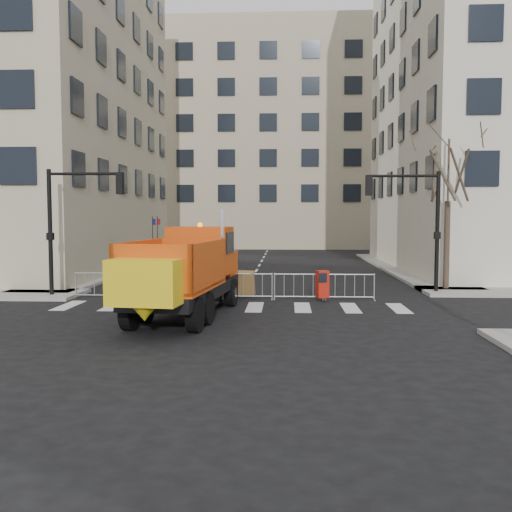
# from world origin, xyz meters

# --- Properties ---
(ground) EXTENTS (120.00, 120.00, 0.00)m
(ground) POSITION_xyz_m (0.00, 0.00, 0.00)
(ground) COLOR black
(ground) RESTS_ON ground
(sidewalk_back) EXTENTS (64.00, 5.00, 0.15)m
(sidewalk_back) POSITION_xyz_m (0.00, 8.50, 0.07)
(sidewalk_back) COLOR gray
(sidewalk_back) RESTS_ON ground
(building_far) EXTENTS (30.00, 18.00, 24.00)m
(building_far) POSITION_xyz_m (0.00, 52.00, 12.00)
(building_far) COLOR tan
(building_far) RESTS_ON ground
(traffic_light_left) EXTENTS (0.18, 0.18, 5.40)m
(traffic_light_left) POSITION_xyz_m (-8.00, 7.50, 2.70)
(traffic_light_left) COLOR black
(traffic_light_left) RESTS_ON ground
(traffic_light_right) EXTENTS (0.18, 0.18, 5.40)m
(traffic_light_right) POSITION_xyz_m (8.50, 9.50, 2.70)
(traffic_light_right) COLOR black
(traffic_light_right) RESTS_ON ground
(crowd_barriers) EXTENTS (12.60, 0.60, 1.10)m
(crowd_barriers) POSITION_xyz_m (-0.75, 7.60, 0.55)
(crowd_barriers) COLOR #9EA0A5
(crowd_barriers) RESTS_ON ground
(street_tree) EXTENTS (3.00, 3.00, 7.50)m
(street_tree) POSITION_xyz_m (9.20, 10.50, 3.75)
(street_tree) COLOR #382B21
(street_tree) RESTS_ON ground
(plow_truck) EXTENTS (3.72, 9.71, 3.68)m
(plow_truck) POSITION_xyz_m (-1.55, 3.07, 1.64)
(plow_truck) COLOR black
(plow_truck) RESTS_ON ground
(cop_a) EXTENTS (0.78, 0.53, 2.06)m
(cop_a) POSITION_xyz_m (-0.60, 7.00, 1.03)
(cop_a) COLOR black
(cop_a) RESTS_ON ground
(cop_b) EXTENTS (1.00, 0.87, 1.78)m
(cop_b) POSITION_xyz_m (-1.35, 7.00, 0.89)
(cop_b) COLOR black
(cop_b) RESTS_ON ground
(cop_c) EXTENTS (1.12, 1.22, 2.01)m
(cop_c) POSITION_xyz_m (-1.88, 7.00, 1.00)
(cop_c) COLOR black
(cop_c) RESTS_ON ground
(worker) EXTENTS (1.39, 0.94, 2.00)m
(worker) POSITION_xyz_m (-3.01, 8.16, 1.15)
(worker) COLOR #B0C216
(worker) RESTS_ON sidewalk_back
(newspaper_box) EXTENTS (0.54, 0.50, 1.10)m
(newspaper_box) POSITION_xyz_m (3.36, 7.16, 0.70)
(newspaper_box) COLOR #AC180D
(newspaper_box) RESTS_ON sidewalk_back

